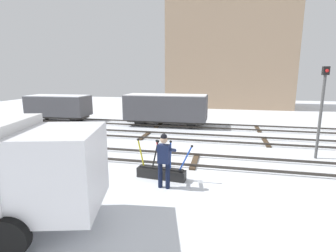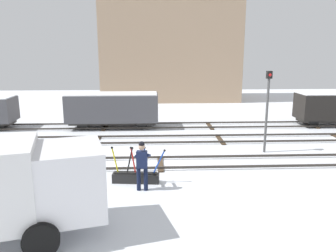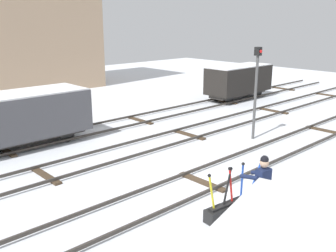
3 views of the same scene
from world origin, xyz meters
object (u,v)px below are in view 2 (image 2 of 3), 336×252
(rail_worker, at_px, (142,162))
(freight_car_mid_siding, at_px, (113,108))
(signal_post, at_px, (267,104))
(freight_car_near_switch, at_px, (334,107))
(switch_lever_frame, at_px, (136,176))

(rail_worker, height_order, freight_car_mid_siding, freight_car_mid_siding)
(signal_post, bearing_deg, freight_car_near_switch, 41.29)
(switch_lever_frame, distance_m, signal_post, 7.61)
(switch_lever_frame, xyz_separation_m, freight_car_near_switch, (12.97, 9.57, 1.04))
(freight_car_mid_siding, bearing_deg, freight_car_near_switch, -0.33)
(rail_worker, relative_size, signal_post, 0.46)
(switch_lever_frame, bearing_deg, signal_post, 36.30)
(signal_post, relative_size, freight_car_mid_siding, 0.68)
(freight_car_near_switch, bearing_deg, freight_car_mid_siding, -180.00)
(switch_lever_frame, xyz_separation_m, signal_post, (6.27, 3.69, 2.21))
(switch_lever_frame, xyz_separation_m, rail_worker, (0.28, -0.71, 0.80))
(signal_post, distance_m, freight_car_near_switch, 8.99)
(switch_lever_frame, xyz_separation_m, freight_car_mid_siding, (-1.98, 9.57, 1.08))
(switch_lever_frame, height_order, freight_car_mid_siding, freight_car_mid_siding)
(switch_lever_frame, relative_size, freight_car_mid_siding, 0.35)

